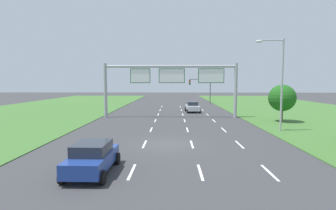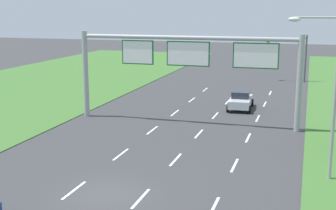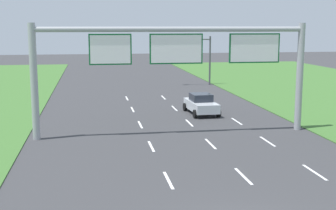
# 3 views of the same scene
# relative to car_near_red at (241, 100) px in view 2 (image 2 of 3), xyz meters

# --- Properties ---
(ground_plane) EXTENTS (200.00, 200.00, 0.00)m
(ground_plane) POSITION_rel_car_near_red_xyz_m (-3.37, -21.23, -0.78)
(ground_plane) COLOR #38383A
(lane_dashes_inner_left) EXTENTS (0.14, 50.40, 0.01)m
(lane_dashes_inner_left) POSITION_rel_car_near_red_xyz_m (-5.12, -15.23, -0.78)
(lane_dashes_inner_left) COLOR white
(lane_dashes_inner_left) RESTS_ON ground_plane
(lane_dashes_inner_right) EXTENTS (0.14, 50.40, 0.01)m
(lane_dashes_inner_right) POSITION_rel_car_near_red_xyz_m (-1.62, -15.23, -0.78)
(lane_dashes_inner_right) COLOR white
(lane_dashes_inner_right) RESTS_ON ground_plane
(lane_dashes_slip) EXTENTS (0.14, 50.40, 0.01)m
(lane_dashes_slip) POSITION_rel_car_near_red_xyz_m (1.88, -15.23, -0.78)
(lane_dashes_slip) COLOR white
(lane_dashes_slip) RESTS_ON ground_plane
(car_near_red) EXTENTS (2.22, 4.26, 1.58)m
(car_near_red) POSITION_rel_car_near_red_xyz_m (0.00, 0.00, 0.00)
(car_near_red) COLOR silver
(car_near_red) RESTS_ON ground_plane
(sign_gantry) EXTENTS (17.24, 0.44, 7.00)m
(sign_gantry) POSITION_rel_car_near_red_xyz_m (-3.08, -6.46, 4.15)
(sign_gantry) COLOR #9EA0A5
(sign_gantry) RESTS_ON ground_plane
(traffic_light_mast) EXTENTS (4.76, 0.49, 5.60)m
(traffic_light_mast) POSITION_rel_car_near_red_xyz_m (3.24, 17.48, 3.08)
(traffic_light_mast) COLOR #47494F
(traffic_light_mast) RESTS_ON ground_plane
(street_lamp) EXTENTS (2.61, 0.32, 8.50)m
(street_lamp) POSITION_rel_car_near_red_xyz_m (6.59, -16.01, 4.29)
(street_lamp) COLOR #9EA0A5
(street_lamp) RESTS_ON ground_plane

